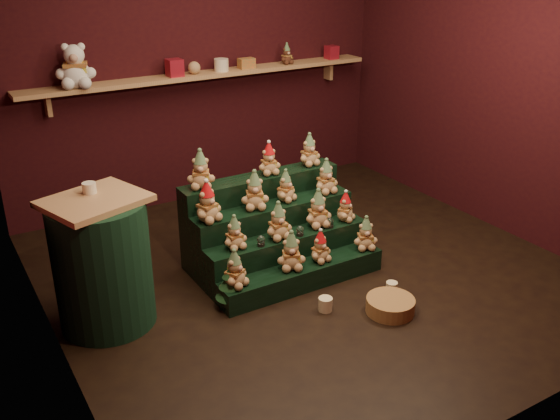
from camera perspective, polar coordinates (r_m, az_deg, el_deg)
ground at (r=5.14m, az=2.82°, el=-5.70°), size 4.00×4.00×0.00m
back_wall at (r=6.39m, az=-7.46°, el=13.35°), size 4.00×0.10×2.80m
front_wall at (r=3.22m, az=24.00°, el=1.25°), size 4.00×0.10×2.80m
left_wall at (r=3.90m, az=-22.79°, el=5.14°), size 0.10×4.00×2.80m
right_wall at (r=5.99m, az=19.98°, el=11.50°), size 0.10×4.00×2.80m
back_shelf at (r=6.25m, az=-6.73°, el=12.17°), size 3.60×0.26×0.24m
riser_tier_front at (r=4.90m, az=2.09°, el=-6.06°), size 1.40×0.22×0.18m
riser_tier_midfront at (r=5.02m, az=0.73°, el=-4.11°), size 1.40×0.22×0.36m
riser_tier_midback at (r=5.15m, az=-0.55°, el=-2.25°), size 1.40×0.22×0.54m
riser_tier_back at (r=5.28m, az=-1.77°, el=-0.48°), size 1.40×0.22×0.72m
teddy_0 at (r=4.53m, az=-4.17°, el=-5.38°), size 0.27×0.26×0.29m
teddy_1 at (r=4.75m, az=1.02°, el=-3.73°), size 0.28×0.27×0.31m
teddy_2 at (r=4.88m, az=3.69°, el=-3.33°), size 0.21×0.19×0.26m
teddy_3 at (r=5.11m, az=7.83°, el=-2.11°), size 0.25×0.24×0.28m
teddy_4 at (r=4.68m, az=-4.19°, el=-2.06°), size 0.20×0.18×0.26m
teddy_5 at (r=4.82m, az=-0.16°, el=-0.99°), size 0.22×0.20×0.30m
teddy_6 at (r=5.03m, az=3.49°, el=0.15°), size 0.24×0.23×0.31m
teddy_7 at (r=5.16m, az=5.99°, el=0.31°), size 0.24×0.23×0.25m
teddy_8 at (r=4.71m, az=-6.68°, el=0.73°), size 0.28×0.26×0.31m
teddy_9 at (r=4.91m, az=-2.34°, el=1.83°), size 0.28×0.26×0.31m
teddy_10 at (r=5.06m, az=0.51°, el=2.23°), size 0.24×0.23×0.26m
teddy_11 at (r=5.24m, az=4.22°, el=3.08°), size 0.21×0.19×0.29m
teddy_12 at (r=4.87m, az=-7.27°, el=3.71°), size 0.28×0.27×0.31m
teddy_13 at (r=5.13m, az=-1.02°, el=4.71°), size 0.21×0.20×0.27m
teddy_14 at (r=5.35m, az=2.69°, el=5.53°), size 0.20×0.18×0.27m
snow_globe_a at (r=4.75m, az=-1.74°, el=-2.83°), size 0.06×0.06×0.08m
snow_globe_b at (r=4.91m, az=1.84°, el=-1.90°), size 0.06×0.06×0.08m
snow_globe_c at (r=5.06m, az=4.58°, el=-1.16°), size 0.06×0.06×0.08m
side_table at (r=4.46m, az=-15.92°, el=-4.66°), size 0.75×0.68×0.95m
table_ornament at (r=4.34m, az=-17.04°, el=1.94°), size 0.09×0.09×0.07m
mini_christmas_tree at (r=4.59m, az=-4.61°, el=-7.03°), size 0.22×0.22×0.37m
mug_left at (r=4.63m, az=4.17°, el=-8.58°), size 0.10×0.10×0.10m
mug_right at (r=4.91m, az=10.17°, el=-6.98°), size 0.09×0.09×0.09m
wicker_basket at (r=4.67m, az=10.05°, el=-8.59°), size 0.43×0.43×0.11m
white_bear at (r=5.77m, az=-18.28°, el=12.91°), size 0.42×0.40×0.48m
brown_bear at (r=6.61m, az=0.62°, el=14.08°), size 0.16×0.14×0.21m
gift_tin_red_a at (r=6.08m, az=-9.62°, el=12.70°), size 0.14×0.14×0.16m
gift_tin_cream at (r=6.27m, az=-5.39°, el=13.07°), size 0.14×0.14×0.12m
gift_tin_red_b at (r=6.94m, az=4.74°, el=14.18°), size 0.12×0.12×0.14m
shelf_plush_ball at (r=6.16m, az=-7.85°, el=12.76°), size 0.12×0.12×0.12m
scarf_gift_box at (r=6.40m, az=-3.09°, el=13.25°), size 0.16×0.10×0.10m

